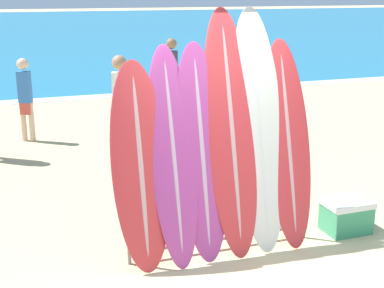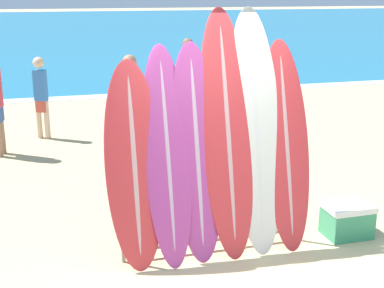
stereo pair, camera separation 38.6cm
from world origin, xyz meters
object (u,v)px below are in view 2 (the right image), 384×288
Objects in this scene: surfboard_slot_3 at (227,134)px; surfboard_rack at (212,206)px; cooler_box at (347,219)px; person_mid_beach at (188,75)px; surfboard_slot_1 at (167,156)px; person_far_right at (41,95)px; surfboard_slot_5 at (286,146)px; surfboard_slot_0 at (134,166)px; surfboard_slot_2 at (197,153)px; surfboard_slot_4 at (256,132)px; person_far_left at (131,103)px.

surfboard_rack is at bearing -162.63° from surfboard_slot_3.
person_mid_beach is at bearing 91.92° from cooler_box.
surfboard_slot_1 is 1.44× the size of person_far_right.
surfboard_slot_5 is 6.10m from person_mid_beach.
surfboard_slot_0 is 5.31m from person_far_right.
surfboard_slot_5 is at bearing 0.78° from surfboard_slot_0.
person_mid_beach is 3.20m from person_far_right.
surfboard_rack is 5.50m from person_far_right.
surfboard_slot_5 is at bearing 0.13° from surfboard_slot_2.
surfboard_rack is 0.77× the size of surfboard_slot_4.
surfboard_slot_0 is 1.19× the size of person_mid_beach.
surfboard_slot_2 is at bearing -176.47° from surfboard_slot_4.
surfboard_slot_4 reaches higher than surfboard_slot_5.
surfboard_slot_4 reaches higher than person_far_right.
surfboard_slot_1 is 0.99m from surfboard_slot_4.
surfboard_rack is at bearing -178.62° from surfboard_slot_5.
person_far_left is 4.08m from cooler_box.
surfboard_slot_1 is at bearing 177.79° from cooler_box.
surfboard_slot_4 reaches higher than person_far_left.
surfboard_slot_5 is at bearing 1.38° from surfboard_rack.
person_far_left reaches higher than cooler_box.
surfboard_rack is at bearing 0.18° from surfboard_slot_0.
person_far_right is (-1.52, 5.21, -0.27)m from surfboard_slot_2.
surfboard_slot_2 is at bearing 132.26° from person_far_right.
surfboard_slot_4 is at bearing -62.35° from person_far_left.
surfboard_slot_3 is 1.00× the size of surfboard_slot_4.
surfboard_slot_0 is 1.20× the size of person_far_left.
surfboard_slot_1 reaches higher than person_far_left.
person_mid_beach is (1.56, 6.07, -0.17)m from surfboard_slot_2.
surfboard_slot_0 is 0.35m from surfboard_slot_1.
cooler_box is at bearing -1.64° from surfboard_slot_0.
person_far_left is (-0.78, 3.41, -0.34)m from surfboard_slot_4.
cooler_box is (0.21, -6.16, -0.75)m from person_mid_beach.
cooler_box is at bearing -6.72° from surfboard_slot_4.
person_mid_beach is (0.90, 6.03, -0.33)m from surfboard_slot_4.
surfboard_slot_5 is 5.79m from person_far_right.
person_mid_beach is (1.22, 6.04, -0.33)m from surfboard_slot_3.
surfboard_slot_1 is 1.27× the size of person_mid_beach.
surfboard_rack is 0.79m from surfboard_slot_3.
surfboard_slot_2 is 1.28× the size of person_far_left.
person_mid_beach reaches higher than cooler_box.
person_far_right is (-0.87, 5.23, -0.20)m from surfboard_slot_0.
person_mid_beach is at bearing 78.53° from surfboard_slot_3.
surfboard_slot_1 is 2.27m from cooler_box.
surfboard_slot_5 is at bearing 173.17° from cooler_box.
surfboard_slot_1 is at bearing -176.09° from surfboard_slot_3.
person_far_left is (0.54, 3.47, -0.09)m from surfboard_slot_0.
person_far_right is (-1.86, 5.18, -0.44)m from surfboard_slot_3.
surfboard_slot_0 is 0.81× the size of surfboard_slot_3.
surfboard_slot_4 reaches higher than surfboard_rack.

